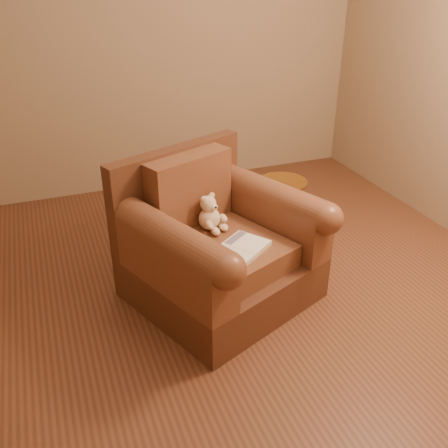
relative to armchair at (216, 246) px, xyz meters
name	(u,v)px	position (x,y,z in m)	size (l,w,h in m)	color
floor	(225,302)	(0.01, -0.12, -0.34)	(4.00, 4.00, 0.00)	brown
room	(226,7)	(0.01, -0.12, 1.37)	(4.02, 4.02, 2.71)	#917759
armchair	(216,246)	(0.00, 0.00, 0.00)	(1.27, 1.24, 0.89)	#502C1A
teddy_bear	(211,216)	(0.00, 0.09, 0.17)	(0.17, 0.20, 0.23)	beige
guidebook	(238,251)	(0.05, -0.24, 0.10)	(0.44, 0.40, 0.03)	beige
side_table	(281,210)	(0.67, 0.44, -0.07)	(0.36, 0.36, 0.50)	gold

